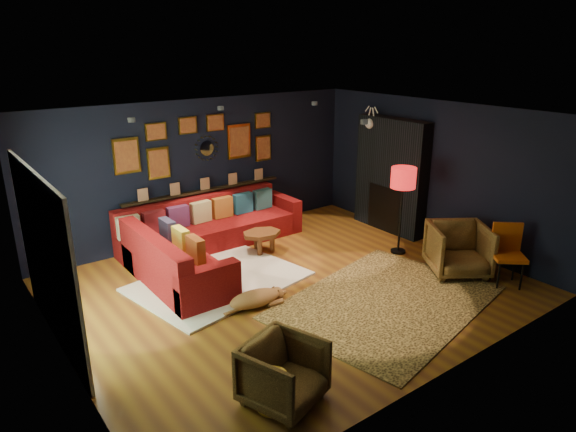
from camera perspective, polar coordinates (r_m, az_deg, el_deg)
floor at (r=7.93m, az=0.34°, el=-7.89°), size 6.50×6.50×0.00m
room_walls at (r=7.35m, az=0.37°, el=3.27°), size 6.50×6.50×6.50m
sectional at (r=8.91m, az=-9.87°, el=-2.77°), size 3.41×2.69×0.86m
ledge at (r=9.72m, az=-9.21°, el=2.83°), size 3.20×0.12×0.04m
gallery_wall at (r=9.54m, az=-9.66°, el=7.99°), size 3.15×0.04×1.02m
sunburst_mirror at (r=9.62m, az=-9.03°, el=7.45°), size 0.47×0.16×0.47m
fireplace at (r=10.17m, az=11.31°, el=4.02°), size 0.31×1.60×2.20m
deer_head at (r=10.33m, az=9.79°, el=10.18°), size 0.50×0.28×0.45m
sliding_door at (r=6.80m, az=-25.24°, el=-4.34°), size 0.06×2.80×2.20m
ceiling_spots at (r=7.79m, az=-3.23°, el=11.41°), size 3.30×2.50×0.06m
shag_rug at (r=8.14m, az=-7.64°, el=-7.19°), size 2.78×2.24×0.03m
leopard_rug at (r=7.62m, az=10.84°, el=-9.37°), size 3.59×2.89×0.02m
coffee_table at (r=9.05m, az=-2.93°, el=-2.19°), size 0.78×0.63×0.35m
pouf at (r=8.45m, az=-12.71°, el=-4.91°), size 0.59×0.59×0.39m
armchair_left at (r=5.48m, az=-0.50°, el=-16.78°), size 0.92×0.89×0.76m
armchair_right at (r=8.64m, az=18.45°, el=-3.31°), size 1.19×1.17×0.90m
gold_stool at (r=5.51m, az=-1.77°, el=-18.91°), size 0.32×0.32×0.40m
orange_chair at (r=8.53m, az=23.21°, el=-3.38°), size 0.63×0.63×0.95m
floor_lamp at (r=8.96m, az=12.68°, el=3.73°), size 0.43×0.43×1.55m
dog at (r=7.30m, az=-3.70°, el=-8.83°), size 1.09×0.62×0.33m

